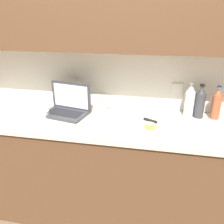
{
  "coord_description": "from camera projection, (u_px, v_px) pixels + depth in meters",
  "views": [
    {
      "loc": [
        0.49,
        -1.62,
        1.68
      ],
      "look_at": [
        0.17,
        -0.01,
        0.99
      ],
      "focal_mm": 38.0,
      "sensor_mm": 36.0,
      "label": 1
    }
  ],
  "objects": [
    {
      "name": "ground_plane",
      "position": [
        94.0,
        208.0,
        2.21
      ],
      "size": [
        12.0,
        12.0,
        0.0
      ],
      "primitive_type": "plane",
      "color": "brown",
      "rests_on": "ground"
    },
    {
      "name": "wall_back",
      "position": [
        97.0,
        30.0,
        1.82
      ],
      "size": [
        5.2,
        0.38,
        2.6
      ],
      "color": "white",
      "rests_on": "ground_plane"
    },
    {
      "name": "counter_unit",
      "position": [
        91.0,
        166.0,
        2.03
      ],
      "size": [
        2.21,
        0.62,
        0.91
      ],
      "color": "brown",
      "rests_on": "ground_plane"
    },
    {
      "name": "laptop",
      "position": [
        67.0,
        107.0,
        1.94
      ],
      "size": [
        0.4,
        0.3,
        0.25
      ],
      "rotation": [
        0.0,
        0.0,
        -0.2
      ],
      "color": "#333338",
      "rests_on": "counter_unit"
    },
    {
      "name": "cutting_board",
      "position": [
        156.0,
        127.0,
        1.72
      ],
      "size": [
        0.43,
        0.27,
        0.01
      ],
      "primitive_type": "cube",
      "color": "silver",
      "rests_on": "counter_unit"
    },
    {
      "name": "knife",
      "position": [
        155.0,
        122.0,
        1.76
      ],
      "size": [
        0.28,
        0.16,
        0.02
      ],
      "rotation": [
        0.0,
        0.0,
        -0.47
      ],
      "color": "silver",
      "rests_on": "cutting_board"
    },
    {
      "name": "lemon_half_cut",
      "position": [
        150.0,
        126.0,
        1.68
      ],
      "size": [
        0.07,
        0.07,
        0.04
      ],
      "color": "yellow",
      "rests_on": "cutting_board"
    },
    {
      "name": "bottle_green_soda",
      "position": [
        190.0,
        101.0,
        1.86
      ],
      "size": [
        0.07,
        0.07,
        0.28
      ],
      "color": "silver",
      "rests_on": "counter_unit"
    },
    {
      "name": "bottle_oil_tall",
      "position": [
        200.0,
        102.0,
        1.85
      ],
      "size": [
        0.08,
        0.08,
        0.27
      ],
      "color": "#333338",
      "rests_on": "counter_unit"
    },
    {
      "name": "bottle_water_clear",
      "position": [
        216.0,
        104.0,
        1.83
      ],
      "size": [
        0.07,
        0.07,
        0.26
      ],
      "color": "#A34C2D",
      "rests_on": "counter_unit"
    },
    {
      "name": "measuring_cup",
      "position": [
        103.0,
        104.0,
        2.02
      ],
      "size": [
        0.1,
        0.08,
        0.1
      ],
      "color": "silver",
      "rests_on": "counter_unit"
    },
    {
      "name": "bowl_white",
      "position": [
        39.0,
        113.0,
        1.9
      ],
      "size": [
        0.16,
        0.16,
        0.05
      ],
      "color": "beige",
      "rests_on": "counter_unit"
    }
  ]
}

